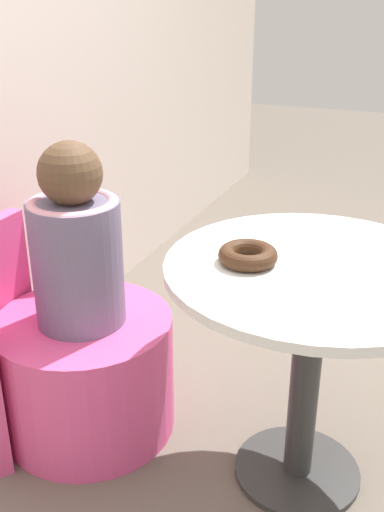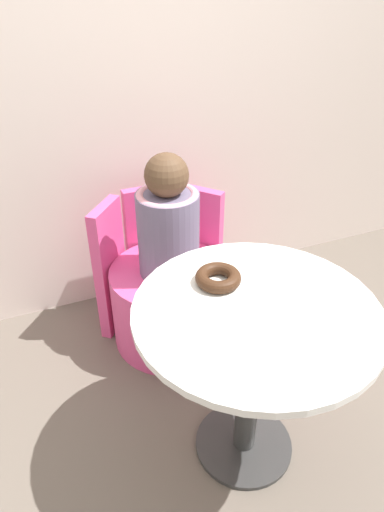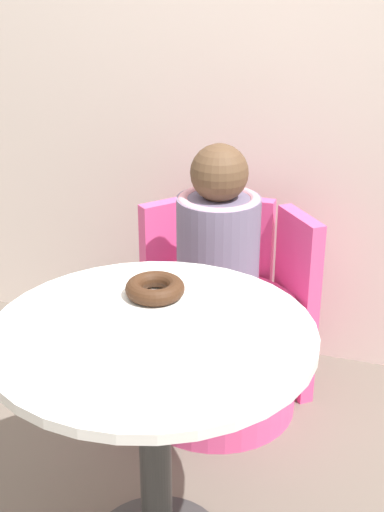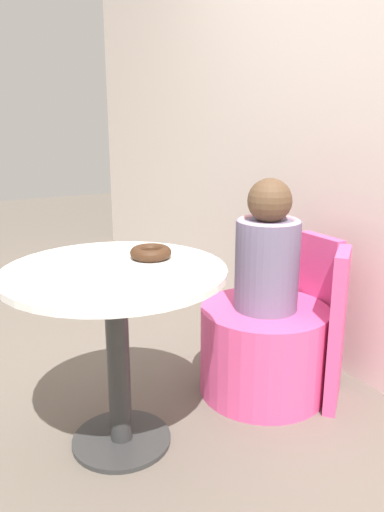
{
  "view_description": "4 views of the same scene",
  "coord_description": "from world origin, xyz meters",
  "px_view_note": "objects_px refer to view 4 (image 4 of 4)",
  "views": [
    {
      "loc": [
        -1.34,
        -0.24,
        1.29
      ],
      "look_at": [
        -0.02,
        0.31,
        0.65
      ],
      "focal_mm": 42.0,
      "sensor_mm": 36.0,
      "label": 1
    },
    {
      "loc": [
        -0.57,
        -0.91,
        1.54
      ],
      "look_at": [
        -0.07,
        0.3,
        0.69
      ],
      "focal_mm": 32.0,
      "sensor_mm": 36.0,
      "label": 2
    },
    {
      "loc": [
        0.54,
        -1.32,
        1.48
      ],
      "look_at": [
        -0.02,
        0.37,
        0.69
      ],
      "focal_mm": 50.0,
      "sensor_mm": 36.0,
      "label": 3
    },
    {
      "loc": [
        1.52,
        -0.56,
        1.15
      ],
      "look_at": [
        0.01,
        0.29,
        0.67
      ],
      "focal_mm": 35.0,
      "sensor_mm": 36.0,
      "label": 4
    }
  ],
  "objects_px": {
    "donut": "(151,253)",
    "tub_chair": "(263,350)",
    "round_table": "(116,310)",
    "child_figure": "(268,252)"
  },
  "relations": [
    {
      "from": "donut",
      "to": "tub_chair",
      "type": "bearing_deg",
      "value": 88.43
    },
    {
      "from": "tub_chair",
      "to": "donut",
      "type": "bearing_deg",
      "value": -91.57
    },
    {
      "from": "donut",
      "to": "round_table",
      "type": "bearing_deg",
      "value": -71.34
    },
    {
      "from": "child_figure",
      "to": "donut",
      "type": "relative_size",
      "value": 3.64
    },
    {
      "from": "round_table",
      "to": "child_figure",
      "type": "height_order",
      "value": "child_figure"
    },
    {
      "from": "tub_chair",
      "to": "round_table",
      "type": "bearing_deg",
      "value": -86.63
    },
    {
      "from": "tub_chair",
      "to": "donut",
      "type": "height_order",
      "value": "donut"
    },
    {
      "from": "round_table",
      "to": "donut",
      "type": "distance_m",
      "value": 0.24
    },
    {
      "from": "child_figure",
      "to": "donut",
      "type": "xyz_separation_m",
      "value": [
        -0.01,
        -0.51,
        0.06
      ]
    },
    {
      "from": "round_table",
      "to": "tub_chair",
      "type": "relative_size",
      "value": 1.4
    }
  ]
}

